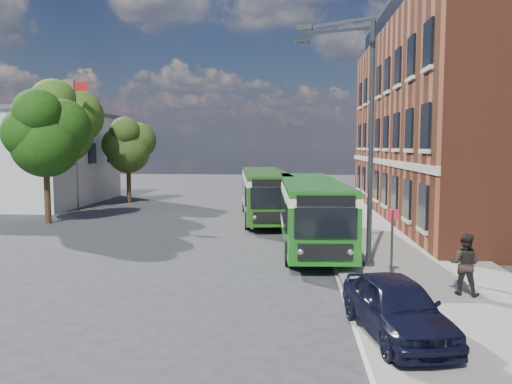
# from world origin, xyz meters

# --- Properties ---
(ground) EXTENTS (120.00, 120.00, 0.00)m
(ground) POSITION_xyz_m (0.00, 0.00, 0.00)
(ground) COLOR #2B2B2E
(ground) RESTS_ON ground
(pavement) EXTENTS (6.00, 48.00, 0.15)m
(pavement) POSITION_xyz_m (7.00, 8.00, 0.07)
(pavement) COLOR gray
(pavement) RESTS_ON ground
(kerb_line) EXTENTS (0.12, 48.00, 0.01)m
(kerb_line) POSITION_xyz_m (3.95, 8.00, 0.01)
(kerb_line) COLOR beige
(kerb_line) RESTS_ON ground
(brick_office) EXTENTS (12.10, 26.00, 14.20)m
(brick_office) POSITION_xyz_m (14.00, 12.00, 6.97)
(brick_office) COLOR brown
(brick_office) RESTS_ON ground
(white_building) EXTENTS (9.40, 13.40, 7.30)m
(white_building) POSITION_xyz_m (-18.00, 18.00, 3.66)
(white_building) COLOR beige
(white_building) RESTS_ON ground
(flagpole) EXTENTS (0.95, 0.10, 9.00)m
(flagpole) POSITION_xyz_m (-12.45, 13.00, 4.94)
(flagpole) COLOR #323537
(flagpole) RESTS_ON ground
(street_lamp) EXTENTS (2.96, 2.38, 9.00)m
(street_lamp) POSITION_xyz_m (4.84, -2.00, 4.79)
(street_lamp) COLOR #323537
(street_lamp) RESTS_ON ground
(bus_stop_sign) EXTENTS (0.35, 0.08, 2.52)m
(bus_stop_sign) POSITION_xyz_m (5.60, -4.20, 1.51)
(bus_stop_sign) COLOR #323537
(bus_stop_sign) RESTS_ON ground
(bus_front) EXTENTS (3.18, 12.06, 3.02)m
(bus_front) POSITION_xyz_m (3.20, 2.42, 1.83)
(bus_front) COLOR #1A6118
(bus_front) RESTS_ON ground
(bus_rear) EXTENTS (3.97, 12.35, 3.02)m
(bus_rear) POSITION_xyz_m (0.60, 10.72, 1.83)
(bus_rear) COLOR #234F15
(bus_rear) RESTS_ON ground
(parked_car) EXTENTS (2.41, 4.34, 1.40)m
(parked_car) POSITION_xyz_m (4.80, -8.94, 0.85)
(parked_car) COLOR black
(parked_car) RESTS_ON pavement
(pedestrian_a) EXTENTS (0.70, 0.60, 1.62)m
(pedestrian_a) POSITION_xyz_m (4.60, -1.50, 0.96)
(pedestrian_a) COLOR black
(pedestrian_a) RESTS_ON pavement
(pedestrian_b) EXTENTS (1.12, 1.03, 1.86)m
(pedestrian_b) POSITION_xyz_m (7.47, -5.49, 1.08)
(pedestrian_b) COLOR black
(pedestrian_b) RESTS_ON pavement
(tree_left) EXTENTS (4.63, 4.40, 7.82)m
(tree_left) POSITION_xyz_m (-12.01, 7.84, 5.30)
(tree_left) COLOR #382214
(tree_left) RESTS_ON ground
(tree_mid) EXTENTS (5.48, 5.21, 9.26)m
(tree_mid) POSITION_xyz_m (-14.30, 14.59, 6.28)
(tree_mid) COLOR #382214
(tree_mid) RESTS_ON ground
(tree_right) EXTENTS (4.08, 3.88, 6.89)m
(tree_right) POSITION_xyz_m (-10.84, 19.03, 4.67)
(tree_right) COLOR #382214
(tree_right) RESTS_ON ground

